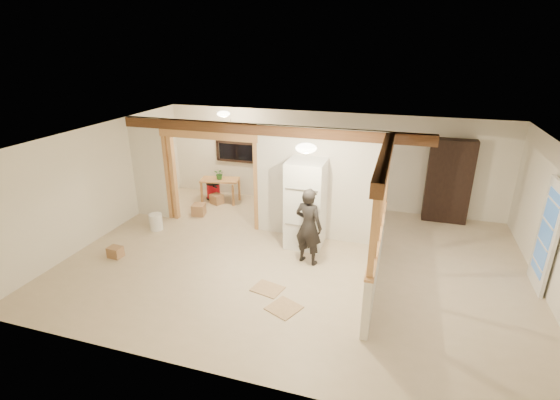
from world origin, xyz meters
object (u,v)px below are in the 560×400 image
(refrigerator, at_px, (306,204))
(work_table, at_px, (221,190))
(shop_vac, at_px, (213,190))
(bookshelf, at_px, (449,181))
(woman, at_px, (309,226))

(refrigerator, relative_size, work_table, 1.84)
(work_table, relative_size, shop_vac, 1.87)
(bookshelf, bearing_deg, work_table, -175.79)
(work_table, bearing_deg, shop_vac, 147.14)
(refrigerator, relative_size, bookshelf, 0.93)
(woman, height_order, bookshelf, bookshelf)
(work_table, height_order, shop_vac, work_table)
(shop_vac, bearing_deg, work_table, -20.86)
(refrigerator, distance_m, shop_vac, 3.73)
(shop_vac, height_order, bookshelf, bookshelf)
(woman, height_order, work_table, woman)
(woman, xyz_separation_m, work_table, (-3.10, 2.56, -0.46))
(refrigerator, distance_m, bookshelf, 3.74)
(shop_vac, bearing_deg, refrigerator, -31.57)
(woman, distance_m, bookshelf, 4.07)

